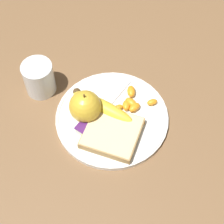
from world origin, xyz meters
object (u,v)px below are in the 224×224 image
(banana, at_px, (102,106))
(bread_slice, at_px, (112,133))
(apple, at_px, (85,106))
(jam_packet, at_px, (86,130))
(juice_glass, at_px, (39,79))
(plate, at_px, (112,117))
(fork, at_px, (103,111))

(banana, xyz_separation_m, bread_slice, (-0.06, 0.04, -0.01))
(apple, bearing_deg, jam_packet, 127.06)
(bread_slice, bearing_deg, juice_glass, -3.66)
(plate, relative_size, banana, 1.58)
(juice_glass, height_order, fork, juice_glass)
(jam_packet, bearing_deg, juice_glass, -13.66)
(jam_packet, bearing_deg, banana, -85.82)
(juice_glass, distance_m, jam_packet, 0.18)
(banana, bearing_deg, bread_slice, 143.95)
(plate, xyz_separation_m, fork, (0.03, 0.00, 0.01))
(bread_slice, xyz_separation_m, jam_packet, (0.05, 0.03, -0.00))
(juice_glass, bearing_deg, fork, -171.37)
(apple, height_order, fork, apple)
(plate, relative_size, jam_packet, 6.50)
(plate, bearing_deg, apple, 31.40)
(apple, xyz_separation_m, jam_packet, (-0.03, 0.04, -0.03))
(apple, distance_m, jam_packet, 0.05)
(apple, xyz_separation_m, fork, (-0.03, -0.03, -0.04))
(juice_glass, distance_m, banana, 0.17)
(bread_slice, bearing_deg, fork, -36.25)
(jam_packet, bearing_deg, plate, -109.60)
(plate, distance_m, jam_packet, 0.07)
(plate, height_order, apple, apple)
(plate, height_order, banana, banana)
(plate, bearing_deg, banana, -2.76)
(plate, bearing_deg, fork, 1.77)
(fork, bearing_deg, banana, -122.53)
(juice_glass, xyz_separation_m, jam_packet, (-0.17, 0.04, -0.02))
(plate, distance_m, fork, 0.03)
(plate, distance_m, banana, 0.04)
(apple, distance_m, fork, 0.05)
(apple, height_order, jam_packet, apple)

